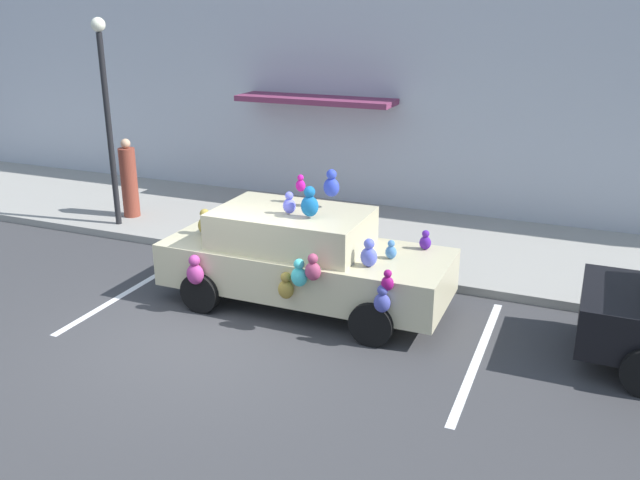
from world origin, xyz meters
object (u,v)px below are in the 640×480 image
Objects in this scene: plush_covered_car at (301,257)px; teddy_bear_on_sidewalk at (363,238)px; pedestrian_near_shopfront at (129,181)px; street_lamp_post at (106,103)px.

plush_covered_car is 7.87× the size of teddy_bear_on_sidewalk.
pedestrian_near_shopfront reaches higher than teddy_bear_on_sidewalk.
pedestrian_near_shopfront is at bearing 98.97° from street_lamp_post.
teddy_bear_on_sidewalk is (0.24, 2.29, -0.39)m from plush_covered_car.
street_lamp_post is 1.84m from pedestrian_near_shopfront.
street_lamp_post is 2.44× the size of pedestrian_near_shopfront.
plush_covered_car is at bearing -25.26° from pedestrian_near_shopfront.
pedestrian_near_shopfront is (-5.44, 0.17, 0.53)m from teddy_bear_on_sidewalk.
street_lamp_post is (-5.11, 1.88, 1.88)m from plush_covered_car.
street_lamp_post is at bearing -81.03° from pedestrian_near_shopfront.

